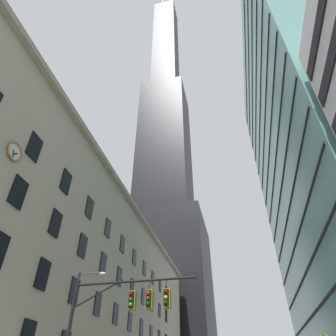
{
  "coord_description": "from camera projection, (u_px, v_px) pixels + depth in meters",
  "views": [
    {
      "loc": [
        3.33,
        -11.79,
        1.28
      ],
      "look_at": [
        -2.64,
        13.84,
        21.02
      ],
      "focal_mm": 31.59,
      "sensor_mm": 36.0,
      "label": 1
    }
  ],
  "objects": [
    {
      "name": "street_lamppost",
      "position": [
        75.0,
        322.0,
        21.85
      ],
      "size": [
        2.38,
        0.32,
        8.77
      ],
      "color": "#47474C",
      "rests_on": "sidewalk_left"
    },
    {
      "name": "dark_skyscraper",
      "position": [
        165.0,
        177.0,
        113.9
      ],
      "size": [
        27.44,
        27.44,
        225.96
      ],
      "color": "black",
      "rests_on": "ground"
    },
    {
      "name": "station_building",
      "position": [
        72.0,
        293.0,
        41.57
      ],
      "size": [
        18.25,
        67.58,
        24.41
      ],
      "color": "#B2A88E",
      "rests_on": "ground"
    },
    {
      "name": "glass_office_midrise",
      "position": [
        321.0,
        149.0,
        44.13
      ],
      "size": [
        14.25,
        39.59,
        59.98
      ],
      "color": "slate",
      "rests_on": "ground"
    },
    {
      "name": "traffic_signal_mast",
      "position": [
        126.0,
        310.0,
        17.06
      ],
      "size": [
        7.8,
        0.63,
        6.62
      ],
      "color": "black",
      "rests_on": "sidewalk_left"
    }
  ]
}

